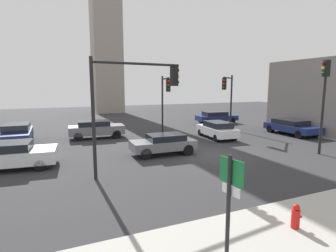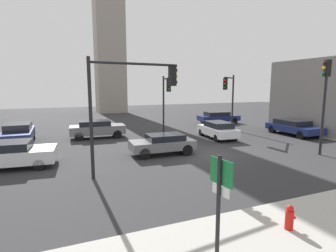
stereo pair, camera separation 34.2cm
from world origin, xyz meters
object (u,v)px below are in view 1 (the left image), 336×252
object	(u,v)px
car_2	(8,155)
car_4	(292,126)
car_1	(96,129)
car_6	(217,129)
car_5	(216,117)
traffic_light_3	(135,91)
car_3	(164,143)
car_0	(17,133)
direction_sign	(229,196)
traffic_light_2	(165,93)
fire_hydrant	(296,217)
traffic_light_1	(324,90)
traffic_light_0	(228,92)

from	to	relation	value
car_2	car_4	bearing A→B (deg)	9.04
car_1	car_6	xyz separation A→B (m)	(9.13, -3.94, -0.06)
car_4	car_5	bearing A→B (deg)	-165.85
traffic_light_3	car_3	bearing A→B (deg)	40.01
car_0	car_3	distance (m)	11.29
direction_sign	traffic_light_2	world-z (taller)	traffic_light_2
direction_sign	car_6	world-z (taller)	direction_sign
traffic_light_3	fire_hydrant	size ratio (longest dim) A/B	7.52
traffic_light_2	car_3	world-z (taller)	traffic_light_2
car_1	car_4	xyz separation A→B (m)	(16.09, -5.20, -0.06)
car_0	car_2	world-z (taller)	car_0
traffic_light_1	traffic_light_2	distance (m)	11.71
car_1	traffic_light_0	bearing A→B (deg)	-5.55
direction_sign	car_1	distance (m)	17.48
car_0	car_5	bearing A→B (deg)	100.05
traffic_light_3	car_4	world-z (taller)	traffic_light_3
direction_sign	car_3	distance (m)	10.74
traffic_light_3	car_5	distance (m)	19.26
traffic_light_3	car_0	world-z (taller)	traffic_light_3
car_2	direction_sign	bearing A→B (deg)	-56.28
traffic_light_2	car_6	world-z (taller)	traffic_light_2
car_2	traffic_light_2	bearing A→B (deg)	31.45
fire_hydrant	car_5	size ratio (longest dim) A/B	0.15
traffic_light_0	traffic_light_1	size ratio (longest dim) A/B	0.91
car_2	car_1	bearing A→B (deg)	55.88
traffic_light_3	car_6	bearing A→B (deg)	27.92
traffic_light_3	car_2	bearing A→B (deg)	145.82
traffic_light_2	traffic_light_3	distance (m)	10.07
car_6	car_5	bearing A→B (deg)	-28.72
traffic_light_3	car_4	bearing A→B (deg)	10.23
car_0	car_4	size ratio (longest dim) A/B	1.00
car_0	car_5	xyz separation A→B (m)	(19.73, 3.55, -0.07)
car_3	car_4	xyz separation A→B (m)	(13.01, 1.90, 0.02)
car_5	car_6	size ratio (longest dim) A/B	1.13
direction_sign	car_1	bearing A→B (deg)	82.64
car_3	car_1	bearing A→B (deg)	-64.49
car_5	traffic_light_1	bearing A→B (deg)	-91.45
car_2	car_4	distance (m)	21.58
fire_hydrant	traffic_light_0	bearing A→B (deg)	60.77
traffic_light_2	traffic_light_1	bearing A→B (deg)	49.10
car_4	car_6	world-z (taller)	car_6
direction_sign	car_6	size ratio (longest dim) A/B	0.61
car_2	car_0	bearing A→B (deg)	97.69
traffic_light_2	car_4	distance (m)	11.57
traffic_light_1	traffic_light_2	world-z (taller)	traffic_light_1
traffic_light_0	fire_hydrant	world-z (taller)	traffic_light_0
car_5	direction_sign	bearing A→B (deg)	-116.99
car_4	traffic_light_1	bearing A→B (deg)	-33.94
direction_sign	car_4	world-z (taller)	direction_sign
traffic_light_3	traffic_light_1	bearing A→B (deg)	-11.75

